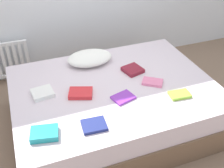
{
  "coord_description": "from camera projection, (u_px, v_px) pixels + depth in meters",
  "views": [
    {
      "loc": [
        -0.79,
        -2.06,
        2.07
      ],
      "look_at": [
        0.0,
        0.05,
        0.48
      ],
      "focal_mm": 44.14,
      "sensor_mm": 36.0,
      "label": 1
    }
  ],
  "objects": [
    {
      "name": "bed",
      "position": [
        114.0,
        105.0,
        2.85
      ],
      "size": [
        2.0,
        1.5,
        0.5
      ],
      "color": "brown",
      "rests_on": "ground"
    },
    {
      "name": "textbook_lime",
      "position": [
        180.0,
        95.0,
        2.55
      ],
      "size": [
        0.2,
        0.14,
        0.03
      ],
      "primitive_type": "cube",
      "rotation": [
        0.0,
        0.0,
        -0.09
      ],
      "color": "#8CC638",
      "rests_on": "bed"
    },
    {
      "name": "textbook_maroon",
      "position": [
        133.0,
        70.0,
        2.89
      ],
      "size": [
        0.22,
        0.22,
        0.04
      ],
      "primitive_type": "cube",
      "rotation": [
        0.0,
        0.0,
        0.24
      ],
      "color": "maroon",
      "rests_on": "bed"
    },
    {
      "name": "textbook_navy",
      "position": [
        94.0,
        125.0,
        2.22
      ],
      "size": [
        0.21,
        0.18,
        0.03
      ],
      "primitive_type": "cube",
      "rotation": [
        0.0,
        0.0,
        -0.08
      ],
      "color": "navy",
      "rests_on": "bed"
    },
    {
      "name": "ground_plane",
      "position": [
        114.0,
        122.0,
        2.99
      ],
      "size": [
        8.0,
        8.0,
        0.0
      ],
      "primitive_type": "plane",
      "color": "#7F6651"
    },
    {
      "name": "pillow",
      "position": [
        90.0,
        58.0,
        3.02
      ],
      "size": [
        0.49,
        0.35,
        0.12
      ],
      "primitive_type": "ellipsoid",
      "color": "white",
      "rests_on": "bed"
    },
    {
      "name": "textbook_pink",
      "position": [
        152.0,
        82.0,
        2.72
      ],
      "size": [
        0.24,
        0.22,
        0.03
      ],
      "primitive_type": "cube",
      "rotation": [
        0.0,
        0.0,
        -0.62
      ],
      "color": "pink",
      "rests_on": "bed"
    },
    {
      "name": "radiator",
      "position": [
        4.0,
        61.0,
        3.43
      ],
      "size": [
        0.62,
        0.04,
        0.48
      ],
      "color": "white",
      "rests_on": "ground"
    },
    {
      "name": "textbook_white",
      "position": [
        42.0,
        93.0,
        2.56
      ],
      "size": [
        0.21,
        0.2,
        0.04
      ],
      "primitive_type": "cube",
      "rotation": [
        0.0,
        0.0,
        0.11
      ],
      "color": "white",
      "rests_on": "bed"
    },
    {
      "name": "textbook_teal",
      "position": [
        44.0,
        133.0,
        2.13
      ],
      "size": [
        0.24,
        0.2,
        0.05
      ],
      "primitive_type": "cube",
      "rotation": [
        0.0,
        0.0,
        -0.2
      ],
      "color": "teal",
      "rests_on": "bed"
    },
    {
      "name": "textbook_red",
      "position": [
        81.0,
        93.0,
        2.56
      ],
      "size": [
        0.26,
        0.23,
        0.04
      ],
      "primitive_type": "cube",
      "rotation": [
        0.0,
        0.0,
        -0.35
      ],
      "color": "red",
      "rests_on": "bed"
    },
    {
      "name": "textbook_purple",
      "position": [
        123.0,
        97.0,
        2.52
      ],
      "size": [
        0.23,
        0.19,
        0.02
      ],
      "primitive_type": "cube",
      "rotation": [
        0.0,
        0.0,
        0.27
      ],
      "color": "purple",
      "rests_on": "bed"
    }
  ]
}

